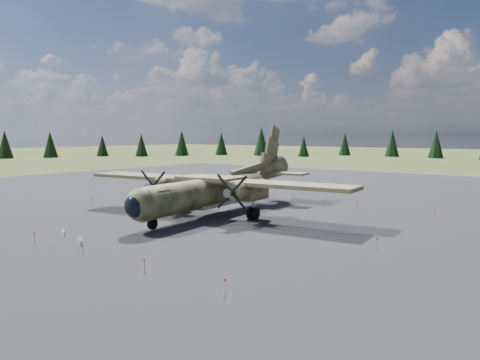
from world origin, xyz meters
The scene contains 7 objects.
ground centered at (0.00, 0.00, 0.00)m, with size 500.00×500.00×0.00m, color #555B28.
apron centered at (0.00, 10.00, 0.00)m, with size 120.00×120.00×0.04m, color #515155.
transport_plane centered at (-1.86, 4.48, 2.79)m, with size 29.57×26.75×9.73m.
info_placard_left centered at (-4.33, -10.94, 0.43)m, with size 0.44×0.26×0.65m.
info_placard_right centered at (-0.46, -12.03, 0.51)m, with size 0.52×0.35×0.76m.
barrier_fence centered at (-0.46, -0.08, 0.51)m, with size 33.12×29.62×0.85m.
treeline centered at (6.49, 1.51, 4.75)m, with size 291.65×281.12×10.91m.
Camera 1 is at (28.33, -30.93, 7.96)m, focal length 35.00 mm.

